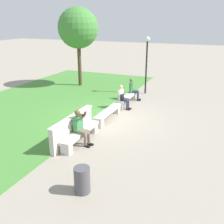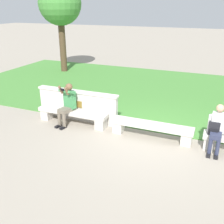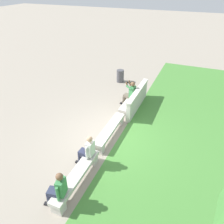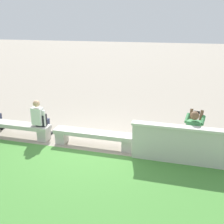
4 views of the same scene
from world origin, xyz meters
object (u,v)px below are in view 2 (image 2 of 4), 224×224
(person_distant, at_px, (217,127))
(backpack, at_px, (214,128))
(bench_near, at_px, (151,128))
(person_photographer, at_px, (67,102))
(bench_main, at_px, (73,115))
(tree_left_background, at_px, (60,5))

(person_distant, xyz_separation_m, backpack, (-0.07, 0.04, -0.05))
(backpack, bearing_deg, bench_near, 178.92)
(person_photographer, xyz_separation_m, person_distant, (4.42, 0.01, -0.06))
(person_distant, bearing_deg, person_photographer, -179.88)
(person_photographer, relative_size, backpack, 3.08)
(bench_near, relative_size, person_photographer, 1.78)
(person_photographer, xyz_separation_m, backpack, (4.35, 0.04, -0.11))
(bench_main, distance_m, person_photographer, 0.45)
(bench_near, xyz_separation_m, backpack, (1.64, -0.03, 0.32))
(person_photographer, bearing_deg, bench_main, 33.33)
(person_distant, height_order, tree_left_background, tree_left_background)
(person_photographer, bearing_deg, backpack, 0.59)
(bench_main, relative_size, person_photographer, 1.78)
(person_distant, distance_m, tree_left_background, 10.80)
(tree_left_background, bearing_deg, backpack, -36.11)
(bench_near, xyz_separation_m, tree_left_background, (-6.70, 6.06, 3.27))
(bench_near, bearing_deg, tree_left_background, 137.89)
(bench_main, height_order, person_distant, person_distant)
(bench_main, bearing_deg, person_distant, -0.88)
(bench_main, xyz_separation_m, tree_left_background, (-4.11, 6.06, 3.27))
(person_distant, distance_m, backpack, 0.09)
(person_distant, bearing_deg, bench_main, 179.12)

